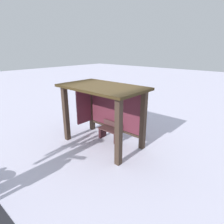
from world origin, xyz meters
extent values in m
plane|color=silver|center=(0.00, 0.00, 0.00)|extent=(60.00, 60.00, 0.00)
cube|color=#37291F|center=(-1.36, -0.70, 1.11)|extent=(0.18, 0.18, 2.22)
cube|color=#37291F|center=(1.36, -0.70, 1.11)|extent=(0.18, 0.18, 2.22)
cube|color=#37291F|center=(-1.36, 0.70, 1.11)|extent=(0.18, 0.18, 2.22)
cube|color=#37291F|center=(1.36, 0.70, 1.11)|extent=(0.18, 0.18, 2.22)
cube|color=#342712|center=(0.00, 0.00, 2.27)|extent=(3.19, 1.88, 0.09)
cube|color=#59222F|center=(0.00, 0.70, 1.28)|extent=(2.54, 0.08, 1.59)
cube|color=#37291F|center=(0.00, 0.68, 0.42)|extent=(2.54, 0.06, 0.08)
cube|color=#59222F|center=(-1.36, 0.25, 1.28)|extent=(0.08, 0.77, 1.59)
cube|color=#482C2C|center=(0.00, 0.40, 0.46)|extent=(1.04, 0.42, 0.04)
cube|color=#482C2C|center=(0.00, 0.59, 0.66)|extent=(0.99, 0.04, 0.20)
cube|color=#32171B|center=(0.42, 0.40, 0.22)|extent=(0.12, 0.35, 0.44)
cube|color=#32171B|center=(-0.42, 0.40, 0.22)|extent=(0.12, 0.35, 0.44)
camera|label=1|loc=(4.73, -4.86, 3.59)|focal=30.41mm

